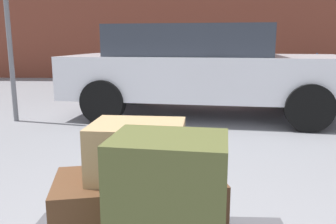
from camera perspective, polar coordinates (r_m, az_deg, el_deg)
duffel_bag_brown_rear_left at (r=1.47m, az=-4.79°, el=-16.06°), size 0.70×0.45×0.31m
duffel_bag_tan_topmost_pile at (r=1.37m, az=-4.98°, el=-6.27°), size 0.37×0.30×0.22m
parked_car at (r=5.63m, az=5.51°, el=7.18°), size 4.48×2.31×1.42m
bicycle_leaning at (r=10.86m, az=23.96°, el=6.23°), size 1.75×0.32×0.96m
bollard_kerb_near at (r=9.30m, az=20.26°, el=5.19°), size 0.22×0.22×0.55m
no_parking_sign at (r=5.62m, az=-24.77°, el=13.39°), size 0.49×0.15×2.36m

